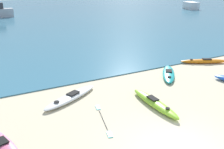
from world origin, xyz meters
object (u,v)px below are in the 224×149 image
Objects in this scene: kayak_on_sand_1 at (71,97)px; moored_boat_3 at (191,6)px; kayak_on_sand_3 at (169,74)px; kayak_on_sand_2 at (204,61)px; kayak_on_sand_4 at (155,103)px; kayak_on_sand_6 at (0,144)px; loose_paddle at (103,120)px.

kayak_on_sand_1 is 1.03× the size of moored_boat_3.
kayak_on_sand_3 is 40.29m from moored_boat_3.
kayak_on_sand_4 is (-7.30, -3.79, 0.02)m from kayak_on_sand_2.
kayak_on_sand_6 is at bearing -143.75° from kayak_on_sand_1.
kayak_on_sand_4 is at bearing 0.26° from loose_paddle.
kayak_on_sand_1 is 2.68m from loose_paddle.
kayak_on_sand_2 is 1.11× the size of kayak_on_sand_3.
kayak_on_sand_1 reaches higher than loose_paddle.
kayak_on_sand_3 reaches higher than loose_paddle.
kayak_on_sand_2 is 1.21× the size of loose_paddle.
kayak_on_sand_1 is at bearing 36.25° from kayak_on_sand_6.
kayak_on_sand_2 reaches higher than loose_paddle.
kayak_on_sand_4 reaches higher than kayak_on_sand_2.
loose_paddle is (-35.09, -30.92, -0.74)m from moored_boat_3.
kayak_on_sand_6 is (-6.88, -0.05, 0.01)m from kayak_on_sand_4.
kayak_on_sand_1 is 6.57m from kayak_on_sand_3.
kayak_on_sand_6 is (-10.21, -3.01, 0.05)m from kayak_on_sand_3.
moored_boat_3 reaches higher than kayak_on_sand_3.
kayak_on_sand_3 is at bearing 26.08° from loose_paddle.
kayak_on_sand_2 is 8.22m from kayak_on_sand_4.
loose_paddle is (-10.04, -3.80, -0.13)m from kayak_on_sand_2.
kayak_on_sand_4 is 1.18× the size of kayak_on_sand_6.
kayak_on_sand_4 is 1.03× the size of moored_boat_3.
kayak_on_sand_3 is at bearing 41.64° from kayak_on_sand_4.
kayak_on_sand_1 is 45.46m from moored_boat_3.
kayak_on_sand_6 reaches higher than kayak_on_sand_3.
kayak_on_sand_6 reaches higher than loose_paddle.
kayak_on_sand_4 is 1.29× the size of loose_paddle.
moored_boat_3 is (25.05, 27.12, 0.61)m from kayak_on_sand_2.
kayak_on_sand_4 is at bearing -138.36° from kayak_on_sand_3.
loose_paddle is at bearing -159.27° from kayak_on_sand_2.
loose_paddle is at bearing -179.74° from kayak_on_sand_4.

